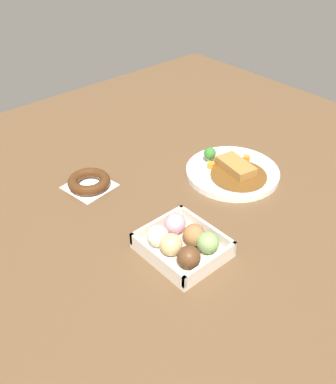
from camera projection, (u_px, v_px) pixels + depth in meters
ground_plane at (192, 186)px, 1.21m from camera, size 1.60×1.60×0.00m
curry_plate at (232, 171)px, 1.24m from camera, size 0.27×0.27×0.07m
donut_box at (182, 243)px, 0.98m from camera, size 0.18×0.16×0.06m
chocolate_ring_donut at (89, 182)px, 1.20m from camera, size 0.13×0.13×0.03m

